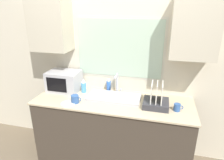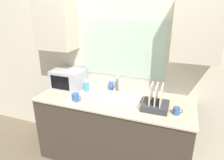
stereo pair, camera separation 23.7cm
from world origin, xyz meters
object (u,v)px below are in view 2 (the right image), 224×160
(spray_bottle, at_px, (86,85))
(soap_bottle, at_px, (111,86))
(faucet, at_px, (119,82))
(dish_rack, at_px, (156,103))
(microwave, at_px, (68,79))
(mug_near_sink, at_px, (76,97))

(spray_bottle, distance_m, soap_bottle, 0.34)
(faucet, bearing_deg, dish_rack, -26.00)
(dish_rack, xyz_separation_m, soap_bottle, (-0.65, 0.29, 0.01))
(faucet, relative_size, microwave, 0.64)
(microwave, distance_m, mug_near_sink, 0.45)
(microwave, bearing_deg, dish_rack, -7.83)
(faucet, xyz_separation_m, microwave, (-0.72, -0.08, -0.03))
(spray_bottle, height_order, mug_near_sink, spray_bottle)
(spray_bottle, bearing_deg, soap_bottle, 20.55)
(dish_rack, bearing_deg, mug_near_sink, -171.12)
(soap_bottle, bearing_deg, mug_near_sink, -124.70)
(dish_rack, height_order, spray_bottle, dish_rack)
(spray_bottle, height_order, soap_bottle, spray_bottle)
(microwave, xyz_separation_m, mug_near_sink, (0.30, -0.32, -0.09))
(faucet, distance_m, mug_near_sink, 0.60)
(microwave, relative_size, soap_bottle, 2.43)
(soap_bottle, height_order, mug_near_sink, soap_bottle)
(faucet, distance_m, dish_rack, 0.59)
(dish_rack, distance_m, spray_bottle, 0.98)
(spray_bottle, bearing_deg, faucet, 11.09)
(dish_rack, xyz_separation_m, mug_near_sink, (-0.95, -0.15, -0.02))
(faucet, distance_m, spray_bottle, 0.46)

